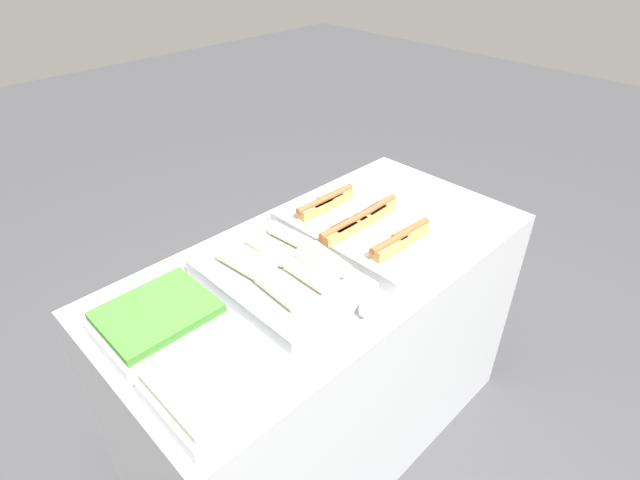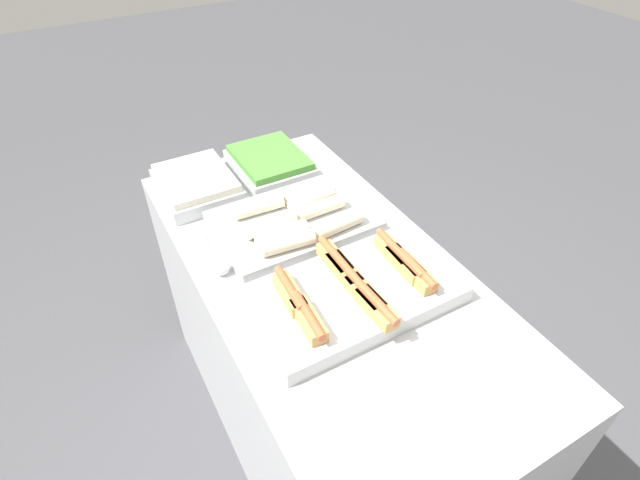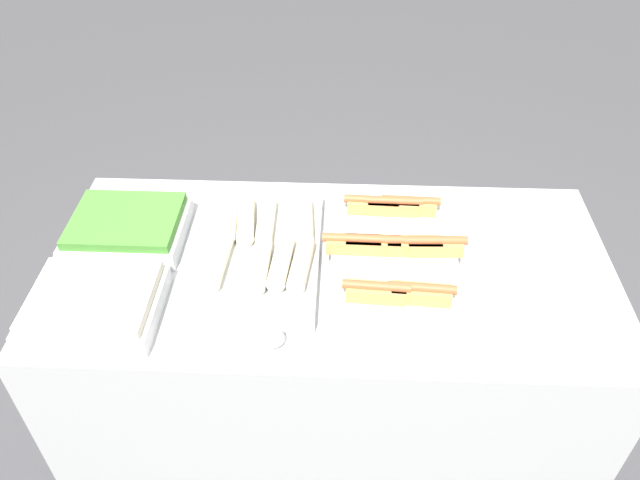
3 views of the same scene
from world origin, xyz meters
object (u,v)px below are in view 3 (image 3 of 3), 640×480
Objects in this scene: tray_wraps at (256,251)px; serving_spoon_near at (267,339)px; tray_side_front at (94,304)px; tray_hotdogs at (393,254)px; tray_side_back at (127,228)px.

serving_spoon_near is (0.05, -0.27, -0.02)m from tray_wraps.
serving_spoon_near is (0.41, -0.07, -0.02)m from tray_side_front.
tray_hotdogs is at bearing 0.62° from tray_wraps.
tray_hotdogs reaches higher than tray_side_front.
tray_side_front is 0.41m from serving_spoon_near.
tray_wraps is at bearing 101.43° from serving_spoon_near.
tray_hotdogs is 0.35m from tray_wraps.
tray_hotdogs is 2.45× the size of serving_spoon_near.
tray_side_back is at bearing 139.35° from serving_spoon_near.
tray_hotdogs is at bearing -6.17° from tray_side_back.
tray_side_back is 1.33× the size of serving_spoon_near.
tray_side_back is (-0.35, 0.08, -0.00)m from tray_wraps.
tray_hotdogs is 1.16× the size of tray_wraps.
tray_wraps is 0.40m from tray_side_front.
tray_wraps is at bearing -179.38° from tray_hotdogs.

